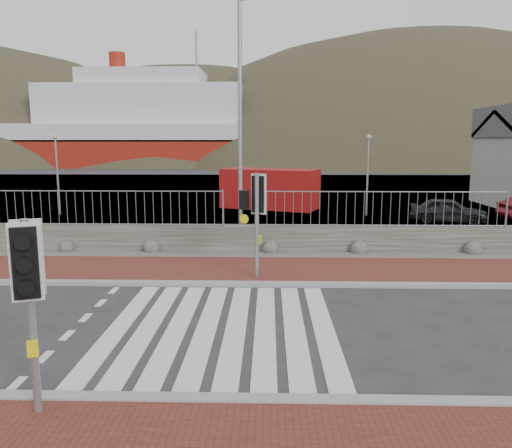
{
  "coord_description": "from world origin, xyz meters",
  "views": [
    {
      "loc": [
        0.96,
        -9.73,
        3.78
      ],
      "look_at": [
        0.64,
        3.0,
        1.67
      ],
      "focal_mm": 35.0,
      "sensor_mm": 36.0,
      "label": 1
    }
  ],
  "objects_px": {
    "traffic_signal_near": "(28,277)",
    "car_a": "(448,210)",
    "traffic_signal_far": "(255,203)",
    "ferry": "(103,131)",
    "shipping_container": "(270,189)",
    "streetlight": "(244,110)"
  },
  "relations": [
    {
      "from": "traffic_signal_far",
      "to": "ferry",
      "type": "bearing_deg",
      "value": -50.34
    },
    {
      "from": "traffic_signal_near",
      "to": "shipping_container",
      "type": "relative_size",
      "value": 0.52
    },
    {
      "from": "ferry",
      "to": "car_a",
      "type": "distance_m",
      "value": 64.19
    },
    {
      "from": "ferry",
      "to": "streetlight",
      "type": "xyz_separation_m",
      "value": [
        24.73,
        -59.86,
        -0.51
      ]
    },
    {
      "from": "traffic_signal_far",
      "to": "shipping_container",
      "type": "xyz_separation_m",
      "value": [
        0.42,
        15.03,
        -1.01
      ]
    },
    {
      "from": "ferry",
      "to": "streetlight",
      "type": "distance_m",
      "value": 64.77
    },
    {
      "from": "car_a",
      "to": "shipping_container",
      "type": "bearing_deg",
      "value": 76.63
    },
    {
      "from": "ferry",
      "to": "traffic_signal_far",
      "type": "height_order",
      "value": "ferry"
    },
    {
      "from": "traffic_signal_near",
      "to": "ferry",
      "type": "bearing_deg",
      "value": 87.07
    },
    {
      "from": "ferry",
      "to": "shipping_container",
      "type": "height_order",
      "value": "ferry"
    },
    {
      "from": "streetlight",
      "to": "traffic_signal_far",
      "type": "bearing_deg",
      "value": -59.03
    },
    {
      "from": "ferry",
      "to": "traffic_signal_far",
      "type": "distance_m",
      "value": 69.11
    },
    {
      "from": "shipping_container",
      "to": "streetlight",
      "type": "bearing_deg",
      "value": -73.28
    },
    {
      "from": "shipping_container",
      "to": "traffic_signal_far",
      "type": "bearing_deg",
      "value": -69.8
    },
    {
      "from": "ferry",
      "to": "traffic_signal_far",
      "type": "bearing_deg",
      "value": -68.54
    },
    {
      "from": "car_a",
      "to": "ferry",
      "type": "bearing_deg",
      "value": 49.6
    },
    {
      "from": "traffic_signal_near",
      "to": "car_a",
      "type": "bearing_deg",
      "value": 35.39
    },
    {
      "from": "shipping_container",
      "to": "car_a",
      "type": "height_order",
      "value": "shipping_container"
    },
    {
      "from": "ferry",
      "to": "streetlight",
      "type": "relative_size",
      "value": 5.8
    },
    {
      "from": "traffic_signal_far",
      "to": "streetlight",
      "type": "xyz_separation_m",
      "value": [
        -0.53,
        4.39,
        2.72
      ]
    },
    {
      "from": "traffic_signal_far",
      "to": "car_a",
      "type": "distance_m",
      "value": 13.43
    },
    {
      "from": "ferry",
      "to": "traffic_signal_near",
      "type": "height_order",
      "value": "ferry"
    }
  ]
}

